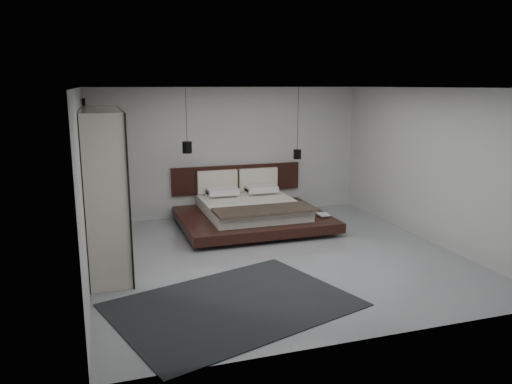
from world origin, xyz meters
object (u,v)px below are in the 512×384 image
object	(u,v)px
pendant_left	(187,147)
wardrobe	(105,188)
rug	(233,305)
lattice_screen	(88,167)
pendant_right	(297,154)
bed	(251,212)

from	to	relation	value
pendant_left	wardrobe	distance (m)	2.51
wardrobe	rug	bearing A→B (deg)	-55.80
rug	wardrobe	bearing A→B (deg)	124.20
lattice_screen	rug	size ratio (longest dim) A/B	0.86
pendant_right	rug	world-z (taller)	pendant_right
pendant_right	wardrobe	bearing A→B (deg)	-155.67
lattice_screen	wardrobe	xyz separation A→B (m)	(0.25, -1.91, -0.06)
lattice_screen	bed	world-z (taller)	lattice_screen
bed	wardrobe	size ratio (longest dim) A/B	1.16
lattice_screen	pendant_left	xyz separation A→B (m)	(1.91, -0.07, 0.31)
pendant_left	wardrobe	xyz separation A→B (m)	(-1.66, -1.84, -0.37)
lattice_screen	wardrobe	world-z (taller)	lattice_screen
pendant_left	bed	bearing A→B (deg)	-21.55
lattice_screen	rug	distance (m)	4.66
pendant_right	rug	xyz separation A→B (m)	(-2.57, -4.04, -1.37)
pendant_left	pendant_right	world-z (taller)	same
bed	pendant_right	xyz separation A→B (m)	(1.20, 0.47, 1.08)
bed	pendant_left	size ratio (longest dim) A/B	2.24
wardrobe	bed	bearing A→B (deg)	25.46
lattice_screen	bed	xyz separation A→B (m)	(3.12, -0.55, -1.00)
pendant_right	wardrobe	distance (m)	4.46
pendant_right	rug	bearing A→B (deg)	-122.41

